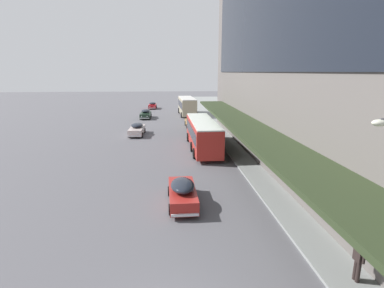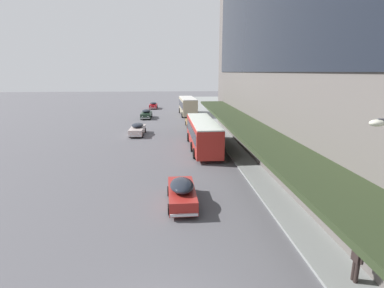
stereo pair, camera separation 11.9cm
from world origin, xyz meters
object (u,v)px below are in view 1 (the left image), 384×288
at_px(sedan_trailing_near, 137,129).
at_px(sedan_second_near, 192,122).
at_px(transit_bus_kerbside_front, 187,105).
at_px(pedestrian_at_kerb, 359,257).
at_px(sedan_oncoming_front, 153,105).
at_px(sedan_oncoming_rear, 182,192).
at_px(sedan_lead_mid, 146,114).
at_px(transit_bus_kerbside_rear, 203,133).

bearing_deg(sedan_trailing_near, sedan_second_near, 34.83).
bearing_deg(transit_bus_kerbside_front, pedestrian_at_kerb, -85.72).
height_order(sedan_second_near, pedestrian_at_kerb, pedestrian_at_kerb).
relative_size(sedan_oncoming_front, sedan_oncoming_rear, 0.92).
bearing_deg(sedan_lead_mid, transit_bus_kerbside_rear, -71.50).
height_order(transit_bus_kerbside_rear, sedan_second_near, transit_bus_kerbside_rear).
relative_size(sedan_oncoming_rear, sedan_trailing_near, 0.92).
xyz_separation_m(sedan_lead_mid, sedan_trailing_near, (-0.14, -14.39, -0.02)).
height_order(sedan_lead_mid, pedestrian_at_kerb, pedestrian_at_kerb).
bearing_deg(sedan_second_near, pedestrian_at_kerb, -83.97).
bearing_deg(transit_bus_kerbside_front, sedan_oncoming_rear, -94.11).
bearing_deg(sedan_oncoming_front, sedan_oncoming_rear, -85.22).
height_order(transit_bus_kerbside_rear, sedan_oncoming_rear, transit_bus_kerbside_rear).
height_order(transit_bus_kerbside_front, pedestrian_at_kerb, transit_bus_kerbside_front).
height_order(transit_bus_kerbside_front, transit_bus_kerbside_rear, transit_bus_kerbside_front).
relative_size(transit_bus_kerbside_rear, pedestrian_at_kerb, 6.07).
xyz_separation_m(sedan_second_near, pedestrian_at_kerb, (3.64, -34.40, 0.42)).
distance_m(sedan_trailing_near, pedestrian_at_kerb, 31.23).
bearing_deg(transit_bus_kerbside_rear, pedestrian_at_kerb, -80.55).
distance_m(sedan_second_near, sedan_trailing_near, 9.17).
height_order(sedan_oncoming_rear, pedestrian_at_kerb, pedestrian_at_kerb).
bearing_deg(sedan_second_near, sedan_oncoming_front, 106.39).
distance_m(sedan_lead_mid, sedan_oncoming_front, 14.17).
bearing_deg(sedan_trailing_near, transit_bus_kerbside_front, 66.51).
height_order(sedan_oncoming_rear, sedan_trailing_near, sedan_oncoming_rear).
height_order(transit_bus_kerbside_front, sedan_oncoming_front, transit_bus_kerbside_front).
bearing_deg(transit_bus_kerbside_front, sedan_trailing_near, -113.49).
xyz_separation_m(transit_bus_kerbside_front, transit_bus_kerbside_rear, (-0.01, -25.66, -0.11)).
xyz_separation_m(transit_bus_kerbside_front, sedan_oncoming_rear, (-2.81, -39.10, -1.08)).
bearing_deg(sedan_lead_mid, sedan_oncoming_front, 87.86).
distance_m(transit_bus_kerbside_front, sedan_second_near, 12.44).
bearing_deg(pedestrian_at_kerb, sedan_second_near, 96.03).
relative_size(transit_bus_kerbside_front, sedan_second_near, 2.16).
relative_size(sedan_second_near, sedan_trailing_near, 0.91).
distance_m(sedan_oncoming_rear, pedestrian_at_kerb, 9.95).
xyz_separation_m(sedan_second_near, sedan_trailing_near, (-7.52, -5.24, 0.00)).
relative_size(sedan_lead_mid, pedestrian_at_kerb, 2.62).
distance_m(sedan_second_near, sedan_oncoming_rear, 26.84).
bearing_deg(transit_bus_kerbside_rear, sedan_oncoming_front, 100.80).
distance_m(transit_bus_kerbside_front, sedan_oncoming_front, 13.03).
relative_size(sedan_trailing_near, pedestrian_at_kerb, 2.69).
bearing_deg(transit_bus_kerbside_rear, sedan_oncoming_rear, -101.75).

